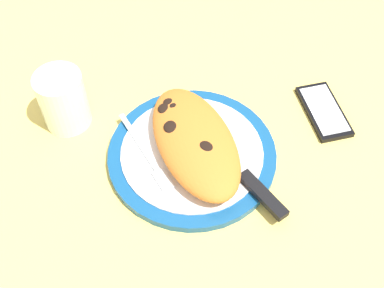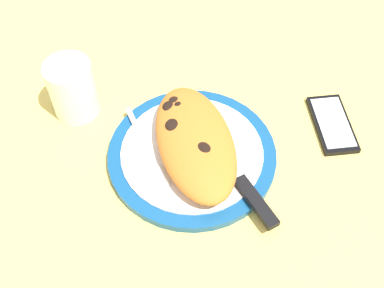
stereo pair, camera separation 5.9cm
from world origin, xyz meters
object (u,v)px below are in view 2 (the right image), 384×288
(knife, at_px, (243,185))
(water_glass, at_px, (73,91))
(calzone, at_px, (195,140))
(fork, at_px, (148,153))
(smartphone, at_px, (332,124))
(plate, at_px, (192,155))

(knife, bearing_deg, water_glass, -134.53)
(knife, relative_size, water_glass, 2.28)
(calzone, bearing_deg, knife, 33.16)
(fork, bearing_deg, calzone, 84.00)
(knife, distance_m, smartphone, 0.21)
(knife, xyz_separation_m, smartphone, (-0.09, 0.19, -0.02))
(calzone, height_order, smartphone, calzone)
(fork, relative_size, water_glass, 1.66)
(plate, distance_m, fork, 0.07)
(fork, bearing_deg, plate, 81.06)
(calzone, distance_m, smartphone, 0.25)
(calzone, xyz_separation_m, smartphone, (-0.01, 0.25, -0.04))
(knife, distance_m, water_glass, 0.33)
(smartphone, bearing_deg, plate, -87.46)
(plate, distance_m, smartphone, 0.25)
(fork, height_order, knife, knife)
(calzone, bearing_deg, water_glass, -129.11)
(fork, bearing_deg, knife, 54.42)
(calzone, bearing_deg, smartphone, 91.87)
(knife, height_order, water_glass, water_glass)
(fork, relative_size, knife, 0.73)
(knife, height_order, smartphone, knife)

